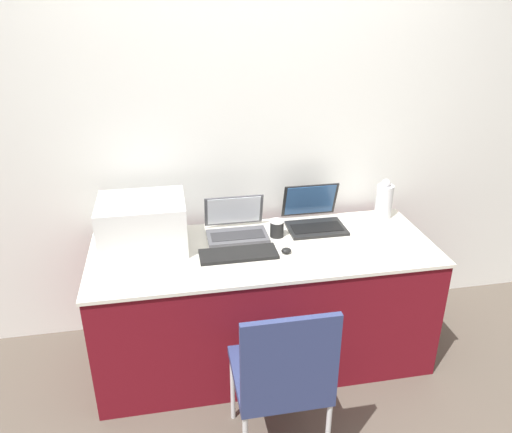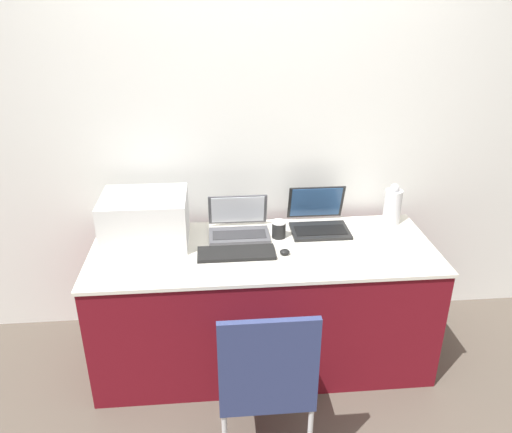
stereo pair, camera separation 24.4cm
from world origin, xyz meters
The scene contains 11 objects.
ground_plane centered at (0.00, 0.00, 0.00)m, with size 14.00×14.00×0.00m, color brown.
wall_back centered at (0.00, 0.85, 1.30)m, with size 8.00×0.05×2.60m.
table centered at (0.00, 0.36, 0.38)m, with size 1.93×0.74×0.75m.
printer centered at (-0.66, 0.50, 0.90)m, with size 0.47×0.38×0.28m.
laptop_left centered at (-0.13, 0.56, 0.80)m, with size 0.35×0.27×0.22m.
laptop_right centered at (0.36, 0.58, 0.81)m, with size 0.34×0.31×0.24m.
external_keyboard centered at (-0.15, 0.30, 0.76)m, with size 0.42×0.16×0.02m.
coffee_cup centered at (0.10, 0.49, 0.80)m, with size 0.08×0.08×0.10m.
mouse centered at (0.11, 0.28, 0.77)m, with size 0.06×0.05×0.03m.
metal_pitcher centered at (0.82, 0.62, 0.87)m, with size 0.11×0.11×0.26m.
chair centered at (-0.07, -0.38, 0.52)m, with size 0.42×0.44×0.90m.
Camera 1 is at (-0.50, -2.05, 2.08)m, focal length 35.00 mm.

